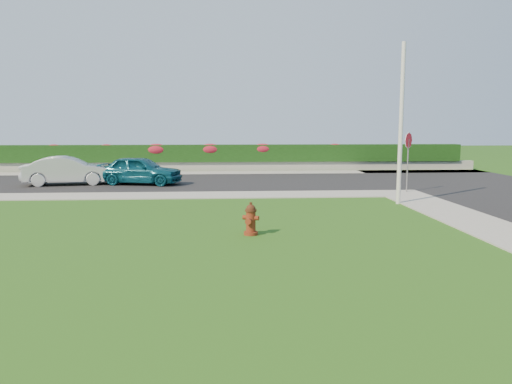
{
  "coord_description": "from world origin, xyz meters",
  "views": [
    {
      "loc": [
        -0.63,
        -11.95,
        2.94
      ],
      "look_at": [
        0.35,
        3.28,
        0.9
      ],
      "focal_mm": 35.0,
      "sensor_mm": 36.0,
      "label": 1
    }
  ],
  "objects": [
    {
      "name": "flower_clump_b",
      "position": [
        -8.12,
        20.5,
        1.49
      ],
      "size": [
        1.05,
        0.68,
        0.53
      ],
      "primitive_type": "ellipsoid",
      "color": "#B81F34",
      "rests_on": "hedge"
    },
    {
      "name": "hedge",
      "position": [
        -1.0,
        20.6,
        1.15
      ],
      "size": [
        32.0,
        0.9,
        1.1
      ],
      "primitive_type": "cube",
      "color": "black",
      "rests_on": "retaining_wall"
    },
    {
      "name": "fire_hydrant",
      "position": [
        0.07,
        1.26,
        0.42
      ],
      "size": [
        0.46,
        0.44,
        0.89
      ],
      "rotation": [
        0.0,
        0.0,
        -0.39
      ],
      "color": "#4F220C",
      "rests_on": "ground"
    },
    {
      "name": "sidewalk_far",
      "position": [
        -6.0,
        9.0,
        0.02
      ],
      "size": [
        24.0,
        2.0,
        0.04
      ],
      "primitive_type": "cube",
      "color": "gray",
      "rests_on": "ground"
    },
    {
      "name": "flower_clump_d",
      "position": [
        -1.52,
        20.5,
        1.42
      ],
      "size": [
        1.43,
        0.92,
        0.72
      ],
      "primitive_type": "ellipsoid",
      "color": "#B81F34",
      "rests_on": "hedge"
    },
    {
      "name": "stop_sign",
      "position": [
        7.4,
        9.37,
        1.98
      ],
      "size": [
        0.52,
        0.53,
        2.66
      ],
      "rotation": [
        0.0,
        0.0,
        0.4
      ],
      "color": "slate",
      "rests_on": "ground"
    },
    {
      "name": "retaining_wall",
      "position": [
        -1.0,
        20.5,
        0.3
      ],
      "size": [
        34.0,
        0.4,
        0.6
      ],
      "primitive_type": "cube",
      "color": "gray",
      "rests_on": "ground"
    },
    {
      "name": "flower_clump_e",
      "position": [
        1.88,
        20.5,
        1.43
      ],
      "size": [
        1.36,
        0.87,
        0.68
      ],
      "primitive_type": "ellipsoid",
      "color": "#B81F34",
      "rests_on": "hedge"
    },
    {
      "name": "sedan_teal",
      "position": [
        -4.79,
        12.96,
        0.74
      ],
      "size": [
        4.41,
        2.58,
        1.41
      ],
      "primitive_type": "imported",
      "rotation": [
        0.0,
        0.0,
        1.33
      ],
      "color": "#0C475B",
      "rests_on": "street_far"
    },
    {
      "name": "flower_clump_f",
      "position": [
        6.65,
        20.5,
        1.49
      ],
      "size": [
        1.05,
        0.67,
        0.52
      ],
      "primitive_type": "ellipsoid",
      "color": "#B81F34",
      "rests_on": "hedge"
    },
    {
      "name": "utility_pole",
      "position": [
        5.93,
        6.32,
        2.98
      ],
      "size": [
        0.16,
        0.16,
        5.96
      ],
      "primitive_type": "cylinder",
      "color": "silver",
      "rests_on": "ground"
    },
    {
      "name": "sedan_silver",
      "position": [
        -8.3,
        13.03,
        0.74
      ],
      "size": [
        4.42,
        2.16,
        1.4
      ],
      "primitive_type": "imported",
      "rotation": [
        0.0,
        0.0,
        1.74
      ],
      "color": "#B6B8BE",
      "rests_on": "street_far"
    },
    {
      "name": "flower_clump_a",
      "position": [
        -11.41,
        20.5,
        1.5
      ],
      "size": [
        1.03,
        0.66,
        0.52
      ],
      "primitive_type": "ellipsoid",
      "color": "#B81F34",
      "rests_on": "hedge"
    },
    {
      "name": "street_far",
      "position": [
        -5.0,
        14.0,
        0.02
      ],
      "size": [
        26.0,
        8.0,
        0.04
      ],
      "primitive_type": "cube",
      "color": "black",
      "rests_on": "ground"
    },
    {
      "name": "ground",
      "position": [
        0.0,
        0.0,
        0.0
      ],
      "size": [
        120.0,
        120.0,
        0.0
      ],
      "primitive_type": "plane",
      "color": "black",
      "rests_on": "ground"
    },
    {
      "name": "flower_clump_c",
      "position": [
        -4.97,
        20.5,
        1.41
      ],
      "size": [
        1.48,
        0.95,
        0.74
      ],
      "primitive_type": "ellipsoid",
      "color": "#B81F34",
      "rests_on": "hedge"
    },
    {
      "name": "curb_corner",
      "position": [
        7.0,
        9.0,
        0.02
      ],
      "size": [
        2.0,
        2.0,
        0.04
      ],
      "primitive_type": "cube",
      "color": "gray",
      "rests_on": "ground"
    },
    {
      "name": "sidewalk_beyond",
      "position": [
        -1.0,
        19.0,
        0.02
      ],
      "size": [
        34.0,
        2.0,
        0.04
      ],
      "primitive_type": "cube",
      "color": "gray",
      "rests_on": "ground"
    }
  ]
}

